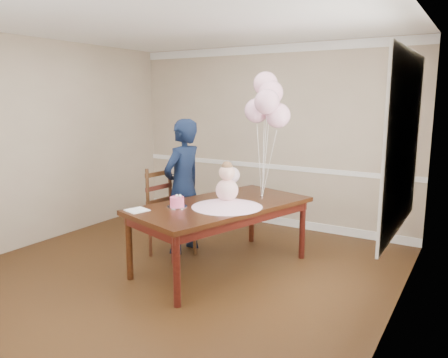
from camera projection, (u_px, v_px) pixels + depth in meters
floor at (167, 278)px, 4.75m from camera, size 4.50×5.00×0.00m
ceiling at (160, 18)px, 4.25m from camera, size 4.50×5.00×0.02m
wall_back at (268, 137)px, 6.60m from camera, size 4.50×0.02×2.70m
wall_left at (27, 144)px, 5.64m from camera, size 0.02×5.00×2.70m
wall_right at (394, 175)px, 3.36m from camera, size 0.02×5.00×2.70m
chair_rail_trim at (267, 166)px, 6.68m from camera, size 4.50×0.02×0.07m
crown_molding at (269, 49)px, 6.36m from camera, size 4.50×0.02×0.12m
baseboard_trim at (266, 219)px, 6.83m from camera, size 4.50×0.02×0.12m
window_frame at (404, 143)px, 3.76m from camera, size 0.02×1.66×1.56m
window_blinds at (401, 143)px, 3.76m from camera, size 0.01×1.50×1.40m
dining_table_top at (221, 206)px, 4.90m from camera, size 1.56×2.25×0.05m
table_apron at (221, 212)px, 4.92m from camera, size 1.44×2.12×0.10m
table_leg_fl at (129, 247)px, 4.67m from camera, size 0.09×0.09×0.71m
table_leg_fr at (177, 271)px, 4.04m from camera, size 0.09×0.09×0.71m
table_leg_bl at (251, 216)px, 5.91m from camera, size 0.09×0.09×0.71m
table_leg_br at (302, 230)px, 5.28m from camera, size 0.09×0.09×0.71m
baby_skirt at (227, 202)px, 4.75m from camera, size 0.97×0.97×0.10m
baby_torso at (227, 190)px, 4.72m from camera, size 0.24×0.24×0.24m
baby_head at (227, 173)px, 4.68m from camera, size 0.17×0.17×0.17m
baby_hair at (227, 167)px, 4.67m from camera, size 0.12×0.12×0.12m
cake_platter at (177, 207)px, 4.74m from camera, size 0.28×0.28×0.01m
birthday_cake at (177, 202)px, 4.73m from camera, size 0.19×0.19×0.10m
cake_flower_a at (177, 196)px, 4.72m from camera, size 0.03×0.03×0.03m
cake_flower_b at (180, 196)px, 4.71m from camera, size 0.03×0.03×0.03m
rose_vase_near at (232, 190)px, 5.20m from camera, size 0.13×0.13×0.16m
roses_near at (232, 175)px, 5.16m from camera, size 0.19×0.19×0.19m
napkin at (137, 210)px, 4.58m from camera, size 0.25×0.25×0.01m
balloon_weight at (262, 196)px, 5.19m from camera, size 0.05×0.05×0.02m
balloon_a at (257, 111)px, 5.08m from camera, size 0.29×0.29×0.29m
balloon_b at (267, 102)px, 4.88m from camera, size 0.29×0.29×0.29m
balloon_c at (271, 93)px, 5.02m from camera, size 0.29×0.29×0.29m
balloon_d at (266, 84)px, 5.09m from camera, size 0.29×0.29×0.29m
balloon_e at (278, 116)px, 4.96m from camera, size 0.29×0.29×0.29m
balloon_ribbon_a at (259, 160)px, 5.15m from camera, size 0.09×0.03×0.85m
balloon_ribbon_b at (264, 157)px, 5.05m from camera, size 0.09×0.08×0.95m
balloon_ribbon_c at (266, 152)px, 5.12m from camera, size 0.05×0.09×1.06m
balloon_ribbon_d at (264, 147)px, 5.16m from camera, size 0.05×0.13×1.16m
balloon_ribbon_e at (270, 163)px, 5.09m from camera, size 0.16×0.03×0.79m
dining_chair_seat at (172, 218)px, 5.36m from camera, size 0.52×0.52×0.05m
chair_leg_fl at (150, 238)px, 5.37m from camera, size 0.05×0.05×0.46m
chair_leg_fr at (173, 245)px, 5.14m from camera, size 0.05×0.05×0.46m
chair_leg_bl at (172, 231)px, 5.67m from camera, size 0.05×0.05×0.46m
chair_leg_br at (195, 236)px, 5.44m from camera, size 0.05×0.05×0.46m
chair_back_post_l at (148, 193)px, 5.28m from camera, size 0.05×0.05×0.60m
chair_back_post_r at (170, 188)px, 5.58m from camera, size 0.05×0.05×0.60m
chair_slat_low at (159, 201)px, 5.45m from camera, size 0.08×0.43×0.05m
chair_slat_mid at (159, 187)px, 5.42m from camera, size 0.08×0.43×0.05m
chair_slat_top at (159, 174)px, 5.39m from camera, size 0.08×0.43×0.05m
woman at (183, 186)px, 5.45m from camera, size 0.45×0.64×1.68m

